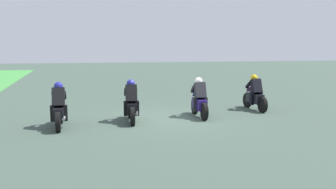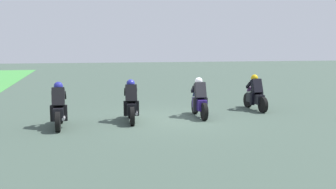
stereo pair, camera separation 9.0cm
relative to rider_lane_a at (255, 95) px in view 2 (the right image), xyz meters
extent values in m
plane|color=#3E5146|center=(-0.93, 4.07, -0.62)|extent=(120.00, 120.00, 0.00)
cylinder|color=black|center=(0.70, -0.03, -0.30)|extent=(0.64, 0.16, 0.64)
cylinder|color=black|center=(-0.70, 0.03, -0.30)|extent=(0.64, 0.16, 0.64)
cube|color=black|center=(0.00, 0.00, -0.12)|extent=(1.11, 0.36, 0.40)
ellipsoid|color=black|center=(0.10, 0.00, 0.18)|extent=(0.49, 0.32, 0.24)
cube|color=red|center=(-0.51, 0.02, -0.10)|extent=(0.07, 0.16, 0.08)
cylinder|color=#A5A5AD|center=(-0.35, -0.15, -0.25)|extent=(0.42, 0.12, 0.10)
cube|color=black|center=(-0.10, 0.01, 0.40)|extent=(0.50, 0.42, 0.66)
sphere|color=gold|center=(0.12, 0.00, 0.74)|extent=(0.31, 0.31, 0.30)
cube|color=#784C87|center=(0.50, -0.02, 0.22)|extent=(0.16, 0.27, 0.23)
cube|color=black|center=(-0.11, 0.21, -0.12)|extent=(0.19, 0.15, 0.52)
cube|color=black|center=(-0.12, -0.19, -0.12)|extent=(0.19, 0.15, 0.52)
cube|color=black|center=(0.29, 0.17, 0.42)|extent=(0.39, 0.11, 0.31)
cube|color=black|center=(0.28, -0.19, 0.42)|extent=(0.39, 0.11, 0.31)
cylinder|color=black|center=(-0.19, 2.79, -0.30)|extent=(0.65, 0.20, 0.64)
cylinder|color=black|center=(-1.59, 2.93, -0.30)|extent=(0.65, 0.20, 0.64)
cube|color=navy|center=(-0.89, 2.86, -0.12)|extent=(1.13, 0.42, 0.40)
ellipsoid|color=navy|center=(-0.79, 2.85, 0.18)|extent=(0.51, 0.34, 0.24)
cube|color=red|center=(-1.40, 2.91, -0.10)|extent=(0.07, 0.16, 0.08)
cylinder|color=#A5A5AD|center=(-1.25, 2.73, -0.25)|extent=(0.43, 0.14, 0.10)
cube|color=black|center=(-0.99, 2.87, 0.40)|extent=(0.52, 0.44, 0.66)
sphere|color=silver|center=(-0.77, 2.85, 0.74)|extent=(0.33, 0.33, 0.30)
cube|color=slate|center=(-0.39, 2.81, 0.22)|extent=(0.18, 0.27, 0.23)
cube|color=black|center=(-0.99, 3.07, -0.12)|extent=(0.19, 0.16, 0.52)
cube|color=black|center=(-1.03, 2.67, -0.12)|extent=(0.19, 0.16, 0.52)
cube|color=black|center=(-0.60, 3.01, 0.42)|extent=(0.39, 0.14, 0.31)
cube|color=black|center=(-0.63, 2.66, 0.42)|extent=(0.39, 0.14, 0.31)
cylinder|color=black|center=(-0.41, 5.45, -0.30)|extent=(0.65, 0.21, 0.64)
cylinder|color=black|center=(-1.80, 5.61, -0.30)|extent=(0.65, 0.21, 0.64)
cube|color=black|center=(-1.11, 5.53, -0.12)|extent=(1.13, 0.44, 0.40)
ellipsoid|color=black|center=(-1.01, 5.52, 0.18)|extent=(0.51, 0.35, 0.24)
cube|color=red|center=(-1.61, 5.59, -0.10)|extent=(0.08, 0.17, 0.08)
cylinder|color=#A5A5AD|center=(-1.47, 5.41, -0.25)|extent=(0.43, 0.15, 0.10)
cube|color=black|center=(-1.21, 5.54, 0.40)|extent=(0.53, 0.45, 0.66)
sphere|color=navy|center=(-0.99, 5.52, 0.74)|extent=(0.33, 0.33, 0.30)
cube|color=#5C574D|center=(-0.61, 5.47, 0.22)|extent=(0.18, 0.28, 0.23)
cube|color=black|center=(-1.20, 5.74, -0.12)|extent=(0.19, 0.16, 0.52)
cube|color=black|center=(-1.25, 5.34, -0.12)|extent=(0.19, 0.16, 0.52)
cube|color=black|center=(-0.81, 5.68, 0.42)|extent=(0.39, 0.14, 0.31)
cube|color=black|center=(-0.85, 5.32, 0.42)|extent=(0.39, 0.14, 0.31)
cylinder|color=black|center=(-0.75, 7.96, -0.30)|extent=(0.64, 0.16, 0.64)
cylinder|color=black|center=(-2.15, 8.02, -0.30)|extent=(0.64, 0.16, 0.64)
cube|color=black|center=(-1.45, 7.99, -0.12)|extent=(1.11, 0.36, 0.40)
ellipsoid|color=black|center=(-1.35, 7.99, 0.18)|extent=(0.49, 0.32, 0.24)
cube|color=red|center=(-1.96, 8.01, -0.10)|extent=(0.07, 0.16, 0.08)
cylinder|color=#A5A5AD|center=(-1.80, 7.84, -0.25)|extent=(0.42, 0.12, 0.10)
cube|color=black|center=(-1.55, 7.99, 0.40)|extent=(0.50, 0.42, 0.66)
sphere|color=navy|center=(-1.33, 7.99, 0.74)|extent=(0.31, 0.31, 0.30)
cube|color=#6B6A50|center=(-0.95, 7.97, 0.22)|extent=(0.16, 0.27, 0.23)
cube|color=black|center=(-1.56, 8.19, -0.12)|extent=(0.19, 0.15, 0.52)
cube|color=black|center=(-1.57, 7.79, -0.12)|extent=(0.19, 0.15, 0.52)
cube|color=black|center=(-1.16, 8.16, 0.42)|extent=(0.39, 0.11, 0.31)
cube|color=black|center=(-1.17, 7.80, 0.42)|extent=(0.39, 0.11, 0.31)
camera|label=1|loc=(-13.75, 7.73, 1.94)|focal=38.78mm
camera|label=2|loc=(-13.78, 7.64, 1.94)|focal=38.78mm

